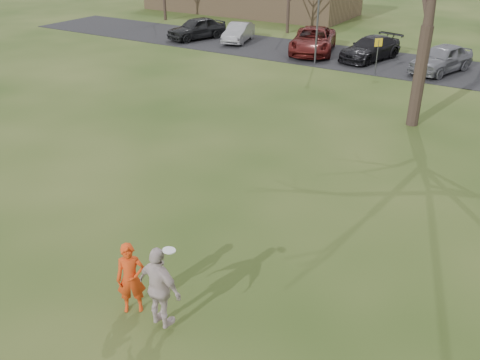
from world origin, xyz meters
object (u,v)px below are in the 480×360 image
at_px(car_0, 197,28).
at_px(car_3, 370,48).
at_px(car_2, 313,40).
at_px(car_1, 238,33).
at_px(car_4, 441,58).
at_px(catching_play, 160,288).
at_px(player_defender, 131,278).

height_order(car_0, car_3, car_0).
bearing_deg(car_2, car_1, 159.14).
relative_size(car_0, car_4, 0.99).
bearing_deg(car_2, catching_play, -90.15).
bearing_deg(car_4, car_3, -171.40).
distance_m(player_defender, car_2, 26.37).
relative_size(player_defender, car_3, 0.36).
relative_size(car_0, car_1, 1.14).
distance_m(car_1, car_3, 9.96).
bearing_deg(car_4, car_2, -166.41).
xyz_separation_m(car_1, catching_play, (14.18, -25.83, 0.40)).
bearing_deg(car_0, car_1, 32.02).
distance_m(car_0, catching_play, 30.49).
height_order(car_3, car_4, car_4).
bearing_deg(player_defender, car_2, 67.05).
bearing_deg(catching_play, player_defender, 172.46).
relative_size(car_1, catching_play, 2.08).
bearing_deg(catching_play, car_4, 89.41).
bearing_deg(car_1, car_4, -18.54).
xyz_separation_m(player_defender, car_4, (1.21, 24.76, -0.04)).
bearing_deg(car_4, player_defender, -75.03).
bearing_deg(car_1, player_defender, -77.60).
bearing_deg(car_3, car_0, -162.77).
relative_size(car_0, car_2, 0.79).
xyz_separation_m(car_0, car_1, (3.19, 0.76, -0.12)).
distance_m(player_defender, car_3, 25.70).
distance_m(player_defender, car_4, 24.79).
height_order(car_0, car_1, car_0).
bearing_deg(player_defender, catching_play, -46.26).
xyz_separation_m(player_defender, car_2, (-7.17, 25.38, -0.03)).
bearing_deg(player_defender, car_3, 58.58).
distance_m(car_1, car_4, 14.47).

